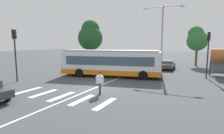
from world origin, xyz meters
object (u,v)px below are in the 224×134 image
pedestrian_crossing_street (100,82)px  background_tree_left (90,35)px  city_transit_bus (111,63)px  parked_car_champagne (131,63)px  traffic_light_near_corner (15,47)px  traffic_light_far_corner (208,48)px  parked_car_white (149,64)px  parked_car_charcoal (168,64)px  parked_car_red (117,62)px  background_tree_right (197,39)px  twin_arm_street_lamp (162,32)px

pedestrian_crossing_street → background_tree_left: background_tree_left is taller
city_transit_bus → parked_car_champagne: bearing=94.7°
traffic_light_near_corner → background_tree_left: 20.51m
city_transit_bus → traffic_light_near_corner: traffic_light_near_corner is taller
traffic_light_far_corner → background_tree_left: bearing=156.0°
traffic_light_near_corner → parked_car_champagne: bearing=67.0°
background_tree_left → traffic_light_near_corner: bearing=-78.0°
city_transit_bus → traffic_light_near_corner: 9.99m
parked_car_white → traffic_light_far_corner: 9.43m
parked_car_charcoal → traffic_light_far_corner: size_ratio=0.91×
parked_car_white → background_tree_left: (-13.64, 4.69, 4.67)m
parked_car_white → traffic_light_near_corner: (-9.39, -15.27, 2.67)m
city_transit_bus → background_tree_left: (-11.44, 13.27, 3.85)m
parked_car_red → parked_car_champagne: (2.61, -0.36, 0.00)m
background_tree_left → background_tree_right: size_ratio=1.28×
parked_car_red → parked_car_charcoal: bearing=-0.6°
parked_car_charcoal → parked_car_champagne: bearing=-177.2°
background_tree_left → twin_arm_street_lamp: bearing=-26.8°
parked_car_white → parked_car_charcoal: size_ratio=1.01×
parked_car_charcoal → city_transit_bus: bearing=-118.8°
traffic_light_near_corner → background_tree_right: size_ratio=0.77×
twin_arm_street_lamp → background_tree_right: 10.88m
parked_car_champagne → twin_arm_street_lamp: twin_arm_street_lamp is taller
traffic_light_far_corner → background_tree_right: 11.72m
twin_arm_street_lamp → background_tree_right: twin_arm_street_lamp is taller
parked_car_champagne → parked_car_white: bearing=-0.7°
parked_car_champagne → traffic_light_near_corner: 16.83m
city_transit_bus → parked_car_white: bearing=75.6°
pedestrian_crossing_street → parked_car_white: bearing=91.5°
traffic_light_far_corner → parked_car_red: bearing=158.6°
traffic_light_near_corner → background_tree_left: bearing=102.0°
city_transit_bus → background_tree_left: 17.94m
parked_car_white → background_tree_right: 9.95m
parked_car_champagne → background_tree_left: 12.60m
parked_car_red → twin_arm_street_lamp: size_ratio=0.54×
parked_car_charcoal → background_tree_left: bearing=165.0°
pedestrian_crossing_street → parked_car_charcoal: 16.00m
parked_car_charcoal → background_tree_left: background_tree_left is taller
pedestrian_crossing_street → parked_car_champagne: bearing=102.0°
twin_arm_street_lamp → background_tree_left: background_tree_left is taller
background_tree_right → twin_arm_street_lamp: bearing=-110.1°
city_transit_bus → parked_car_white: (2.20, 8.58, -0.82)m
pedestrian_crossing_street → parked_car_red: 16.99m
traffic_light_far_corner → parked_car_white: bearing=148.1°
parked_car_red → traffic_light_near_corner: (-3.87, -15.66, 2.67)m
twin_arm_street_lamp → background_tree_left: (-16.11, 8.12, 0.13)m
parked_car_charcoal → background_tree_right: bearing=61.4°
city_transit_bus → parked_car_red: size_ratio=2.53×
parked_car_charcoal → background_tree_right: 8.30m
pedestrian_crossing_street → parked_car_champagne: pedestrian_crossing_street is taller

